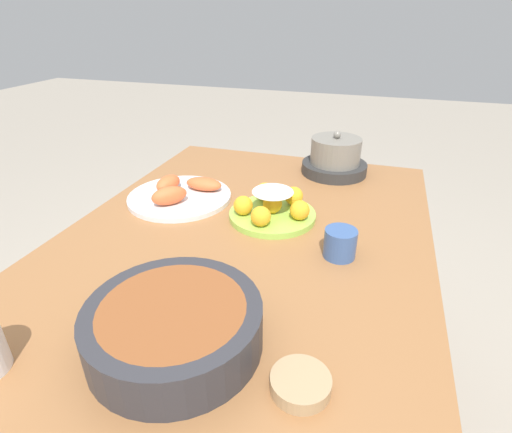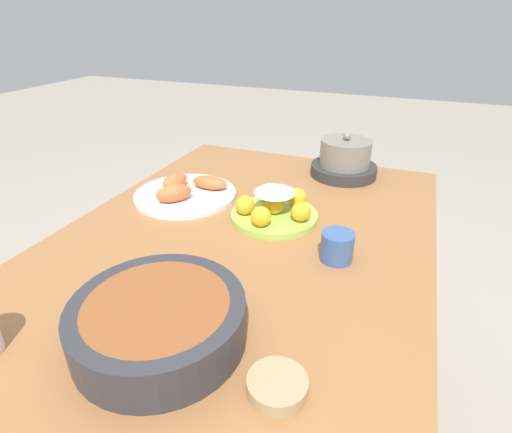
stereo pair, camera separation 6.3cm
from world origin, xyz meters
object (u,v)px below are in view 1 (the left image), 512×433
cake_plate (273,208)px  seafood_platter (180,194)px  warming_pot (335,158)px  sauce_bowl (301,383)px  serving_bowl (174,325)px  cup_far (340,243)px  dining_table (239,281)px

cake_plate → seafood_platter: cake_plate is taller
cake_plate → warming_pot: warming_pot is taller
sauce_bowl → seafood_platter: (-0.54, -0.47, 0.00)m
serving_bowl → warming_pot: bearing=170.4°
sauce_bowl → seafood_platter: bearing=-138.9°
warming_pot → serving_bowl: bearing=-9.6°
cake_plate → sauce_bowl: (0.51, 0.18, -0.02)m
serving_bowl → warming_pot: (-0.85, 0.14, 0.01)m
cake_plate → cup_far: bearing=55.3°
sauce_bowl → cup_far: cup_far is taller
serving_bowl → sauce_bowl: serving_bowl is taller
dining_table → seafood_platter: (-0.19, -0.24, 0.12)m
dining_table → cup_far: (-0.03, 0.23, 0.14)m
serving_bowl → seafood_platter: (-0.51, -0.25, -0.02)m
serving_bowl → cake_plate: bearing=176.1°
seafood_platter → cup_far: 0.50m
cup_far → warming_pot: size_ratio=0.34×
cake_plate → serving_bowl: size_ratio=0.80×
sauce_bowl → seafood_platter: seafood_platter is taller
cake_plate → seafood_platter: size_ratio=0.77×
cake_plate → seafood_platter: bearing=-96.1°
serving_bowl → seafood_platter: 0.57m
cake_plate → sauce_bowl: size_ratio=2.54×
cake_plate → seafood_platter: (-0.03, -0.29, -0.01)m
cake_plate → seafood_platter: 0.29m
cake_plate → sauce_bowl: bearing=19.8°
cake_plate → cup_far: cake_plate is taller
serving_bowl → cup_far: 0.41m
dining_table → sauce_bowl: (0.35, 0.22, 0.12)m
dining_table → serving_bowl: 0.35m
cup_far → serving_bowl: bearing=-32.8°
seafood_platter → warming_pot: (-0.34, 0.40, 0.04)m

